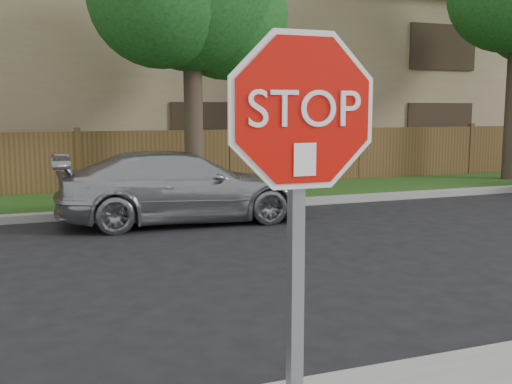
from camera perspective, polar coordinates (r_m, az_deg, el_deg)
name	(u,v)px	position (r m, az deg, el deg)	size (l,w,h in m)	color
far_curb	(93,214)	(12.35, -15.27, -2.05)	(70.00, 0.30, 0.15)	gray
grass_strip	(86,203)	(13.98, -15.93, -1.00)	(70.00, 3.00, 0.12)	#1E4714
fence	(79,164)	(15.47, -16.54, 2.58)	(70.00, 0.12, 1.60)	#50381C
apartment_building	(62,67)	(21.05, -18.03, 11.30)	(35.20, 9.20, 7.20)	#9F8463
stop_sign	(300,180)	(2.77, 4.26, 1.10)	(1.01, 0.13, 2.55)	gray
sedan_right	(182,187)	(11.50, -7.04, 0.51)	(1.91, 4.70, 1.36)	#A1A4A8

